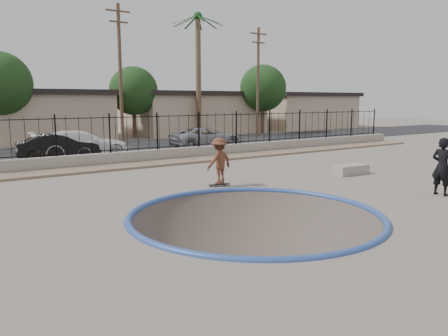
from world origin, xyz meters
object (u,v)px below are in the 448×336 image
videographer (442,167)px  car_d (207,137)px  skateboard (219,185)px  concrete_ledge (350,170)px  car_c (81,144)px  car_b (59,147)px  skater (219,163)px

videographer → car_d: videographer is taller
skateboard → car_d: 12.79m
concrete_ledge → car_c: 14.05m
car_b → car_c: 1.22m
videographer → car_d: size_ratio=0.40×
car_b → car_c: (1.21, 0.17, 0.06)m
car_c → car_d: car_c is taller
skateboard → concrete_ledge: 6.11m
skater → car_d: bearing=-130.4°
skateboard → car_c: car_c is taller
concrete_ledge → car_b: bearing=128.8°
skater → skateboard: bearing=53.0°
car_b → car_c: size_ratio=0.81×
videographer → concrete_ledge: videographer is taller
skater → skateboard: skater is taller
skater → skateboard: (-0.00, -0.00, -0.78)m
videographer → car_c: videographer is taller
skateboard → car_b: car_b is taller
car_b → car_d: bearing=-80.7°
concrete_ledge → car_b: size_ratio=0.39×
concrete_ledge → car_d: size_ratio=0.33×
concrete_ledge → car_b: (-9.17, 11.40, 0.51)m
car_c → skateboard: bearing=-163.8°
videographer → car_d: (1.11, 16.48, -0.26)m
videographer → car_b: videographer is taller
skater → car_b: skater is taller
concrete_ledge → videographer: bearing=-99.9°
skateboard → car_d: bearing=67.5°
car_b → concrete_ledge: bearing=-135.9°
skateboard → videographer: (5.26, -5.41, 0.91)m
skateboard → concrete_ledge: (6.03, -1.00, 0.14)m
concrete_ledge → car_c: (-7.96, 11.57, 0.57)m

